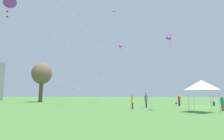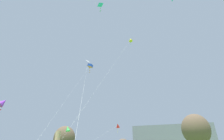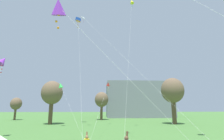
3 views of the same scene
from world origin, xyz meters
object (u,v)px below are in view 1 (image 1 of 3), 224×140
at_px(kite_purple_delta_0, 100,72).
at_px(festival_tent, 202,85).
at_px(cooler_box, 176,103).
at_px(person_teal_shirt, 223,103).
at_px(kite_red_delta_3, 114,12).
at_px(kite_purple_diamond_8, 121,45).
at_px(person_yellow_shirt, 132,102).
at_px(person_grey_shirt, 146,100).
at_px(person_red_shirt, 179,100).
at_px(person_white_shirt, 214,101).
at_px(kite_purple_diamond_6, 170,36).

bearing_deg(kite_purple_delta_0, festival_tent, -143.98).
bearing_deg(cooler_box, kite_purple_delta_0, 63.88).
bearing_deg(person_teal_shirt, kite_red_delta_3, 104.99).
bearing_deg(cooler_box, kite_purple_diamond_8, 60.03).
relative_size(person_yellow_shirt, person_teal_shirt, 1.17).
bearing_deg(person_grey_shirt, kite_purple_delta_0, 22.22).
bearing_deg(kite_purple_diamond_8, person_yellow_shirt, -167.82).
relative_size(festival_tent, kite_red_delta_3, 0.16).
bearing_deg(kite_purple_delta_0, person_red_shirt, -129.57).
bearing_deg(kite_purple_diamond_8, cooler_box, -119.97).
height_order(person_teal_shirt, kite_purple_diamond_8, kite_purple_diamond_8).
distance_m(festival_tent, person_white_shirt, 12.62).
distance_m(festival_tent, person_teal_shirt, 3.68).
bearing_deg(person_white_shirt, kite_purple_diamond_8, -126.64).
bearing_deg(kite_purple_delta_0, cooler_box, -116.12).
relative_size(person_red_shirt, kite_purple_delta_0, 0.09).
xyz_separation_m(person_red_shirt, kite_purple_diamond_6, (-8.18, 2.17, 7.94)).
bearing_deg(person_grey_shirt, festival_tent, -144.43).
xyz_separation_m(person_teal_shirt, person_white_shirt, (9.59, -2.45, -0.04)).
distance_m(kite_purple_diamond_6, kite_purple_diamond_8, 22.45).
bearing_deg(person_grey_shirt, kite_purple_diamond_8, 9.63).
relative_size(person_grey_shirt, kite_purple_diamond_8, 0.12).
relative_size(kite_purple_delta_0, kite_red_delta_3, 1.13).
distance_m(festival_tent, kite_purple_diamond_6, 6.90).
distance_m(person_white_shirt, kite_purple_diamond_8, 23.42).
relative_size(person_yellow_shirt, kite_purple_diamond_8, 0.11).
bearing_deg(kite_red_delta_3, festival_tent, -142.81).
bearing_deg(kite_purple_delta_0, kite_red_delta_3, -146.55).
bearing_deg(person_white_shirt, festival_tent, -28.38).
bearing_deg(person_red_shirt, festival_tent, -91.92).
xyz_separation_m(person_grey_shirt, kite_purple_diamond_8, (16.09, 5.78, 12.87)).
bearing_deg(person_white_shirt, person_grey_shirt, -66.22).
height_order(person_yellow_shirt, person_white_shirt, person_yellow_shirt).
bearing_deg(kite_purple_delta_0, person_grey_shirt, -147.64).
height_order(person_white_shirt, kite_purple_diamond_8, kite_purple_diamond_8).
bearing_deg(kite_purple_delta_0, person_teal_shirt, -137.79).
bearing_deg(kite_red_delta_3, person_grey_shirt, -148.47).
bearing_deg(cooler_box, person_teal_shirt, -168.54).
bearing_deg(person_red_shirt, cooler_box, 80.18).
relative_size(cooler_box, kite_red_delta_3, 0.02).
bearing_deg(kite_purple_diamond_8, kite_purple_diamond_6, -156.38).
height_order(festival_tent, person_grey_shirt, festival_tent).
height_order(festival_tent, cooler_box, festival_tent).
xyz_separation_m(cooler_box, person_red_shirt, (-5.32, 0.42, 0.80)).
bearing_deg(kite_red_delta_3, kite_purple_delta_0, 33.45).
bearing_deg(kite_purple_diamond_8, person_teal_shirt, -144.69).
distance_m(person_white_shirt, kite_purple_delta_0, 25.90).
xyz_separation_m(person_teal_shirt, kite_purple_diamond_6, (-0.21, 5.29, 8.04)).
distance_m(person_yellow_shirt, kite_purple_delta_0, 23.48).
bearing_deg(festival_tent, kite_purple_diamond_8, 27.97).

